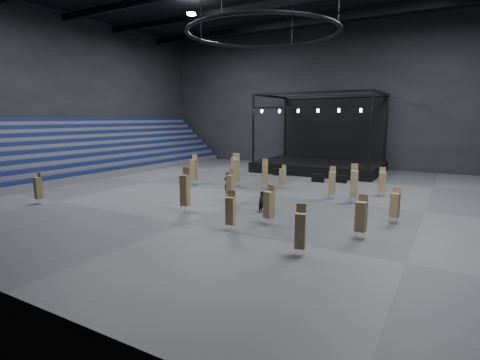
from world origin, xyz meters
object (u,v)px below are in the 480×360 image
Objects in this scene: chair_stack_4 at (185,189)px; chair_stack_15 at (234,165)px; flight_case_right at (341,179)px; chair_stack_9 at (332,182)px; chair_stack_12 at (361,216)px; chair_stack_8 at (265,174)px; man_center at (228,183)px; chair_stack_3 at (194,169)px; chair_stack_14 at (230,186)px; crew_member at (263,202)px; chair_stack_13 at (382,181)px; chair_stack_2 at (236,169)px; chair_stack_1 at (231,210)px; chair_stack_10 at (283,176)px; chair_stack_5 at (269,204)px; chair_stack_0 at (395,204)px; flight_case_mid at (318,178)px; chair_stack_6 at (300,230)px; flight_case_left at (279,172)px; stage at (322,159)px; chair_stack_11 at (354,183)px; chair_stack_7 at (38,187)px.

chair_stack_15 is at bearing 100.98° from chair_stack_4.
flight_case_right is 8.19m from chair_stack_9.
chair_stack_12 is (5.59, -16.97, 0.90)m from flight_case_right.
chair_stack_8 reaches higher than man_center.
chair_stack_4 reaches higher than chair_stack_3.
flight_case_right is at bearing 71.11° from chair_stack_14.
crew_member is at bearing -48.22° from chair_stack_15.
chair_stack_13 is 11.52m from crew_member.
chair_stack_2 is 1.65× the size of man_center.
chair_stack_1 is 0.90× the size of chair_stack_9.
crew_member is at bearing -62.47° from chair_stack_10.
chair_stack_13 is at bearing 56.69° from chair_stack_1.
chair_stack_4 is at bearing -164.02° from chair_stack_5.
chair_stack_9 is (1.40, -8.01, 0.97)m from flight_case_right.
chair_stack_15 is (-17.75, 10.53, 0.14)m from chair_stack_0.
chair_stack_8 is 1.47× the size of man_center.
chair_stack_10 is (-1.61, -5.18, 0.75)m from flight_case_mid.
chair_stack_6 is (3.50, -3.97, 0.00)m from chair_stack_5.
chair_stack_8 is 6.62m from chair_stack_9.
chair_stack_13 is (3.22, 3.30, -0.08)m from chair_stack_9.
flight_case_left is 1.07× the size of flight_case_right.
chair_stack_5 is (1.33, 2.25, 0.05)m from chair_stack_1.
chair_stack_2 is at bearing -141.38° from flight_case_right.
chair_stack_5 is 11.69m from chair_stack_10.
chair_stack_10 is at bearing 8.03° from chair_stack_3.
chair_stack_13 reaches higher than chair_stack_0.
chair_stack_0 is 13.49m from chair_stack_4.
chair_stack_3 is (-7.62, -15.51, 0.03)m from stage.
flight_case_mid is at bearing 13.39° from chair_stack_15.
chair_stack_4 is 12.66m from chair_stack_11.
stage is 17.81m from man_center.
chair_stack_9 is (-2.30, 12.92, 0.07)m from chair_stack_6.
chair_stack_10 reaches higher than man_center.
chair_stack_4 reaches higher than chair_stack_2.
chair_stack_13 is at bearing 36.73° from chair_stack_9.
chair_stack_11 is (15.18, -0.21, 0.02)m from chair_stack_3.
chair_stack_5 reaches higher than chair_stack_7.
chair_stack_8 is 1.04× the size of chair_stack_15.
chair_stack_9 is 9.89m from chair_stack_12.
chair_stack_1 is 0.77× the size of chair_stack_2.
flight_case_left is at bearing 130.49° from chair_stack_12.
chair_stack_13 is at bearing -53.20° from stage.
chair_stack_7 reaches higher than flight_case_left.
chair_stack_7 is 0.94× the size of chair_stack_15.
chair_stack_14 is at bearing -38.26° from chair_stack_2.
chair_stack_8 is 1.24× the size of chair_stack_10.
chair_stack_8 is at bearing 133.08° from chair_stack_5.
chair_stack_9 is at bearing -19.02° from crew_member.
chair_stack_10 is at bearing -22.83° from chair_stack_15.
chair_stack_5 is at bearing -127.37° from chair_stack_11.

